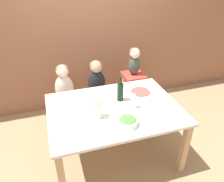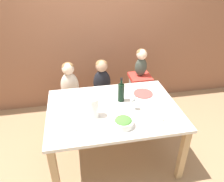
# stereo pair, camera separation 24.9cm
# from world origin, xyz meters

# --- Properties ---
(ground_plane) EXTENTS (14.00, 14.00, 0.00)m
(ground_plane) POSITION_xyz_m (0.00, 0.00, 0.00)
(ground_plane) COLOR #9E7A56
(wall_back) EXTENTS (10.00, 0.06, 2.70)m
(wall_back) POSITION_xyz_m (0.00, 1.37, 1.35)
(wall_back) COLOR #8E5B42
(wall_back) RESTS_ON ground_plane
(dining_table) EXTENTS (1.50, 1.08, 0.75)m
(dining_table) POSITION_xyz_m (0.00, 0.00, 0.66)
(dining_table) COLOR silver
(dining_table) RESTS_ON ground_plane
(chair_far_left) EXTENTS (0.37, 0.38, 0.47)m
(chair_far_left) POSITION_xyz_m (-0.48, 0.77, 0.39)
(chair_far_left) COLOR silver
(chair_far_left) RESTS_ON ground_plane
(chair_far_center) EXTENTS (0.37, 0.38, 0.47)m
(chair_far_center) POSITION_xyz_m (-0.02, 0.77, 0.39)
(chair_far_center) COLOR silver
(chair_far_center) RESTS_ON ground_plane
(chair_right_highchair) EXTENTS (0.31, 0.32, 0.73)m
(chair_right_highchair) POSITION_xyz_m (0.56, 0.77, 0.56)
(chair_right_highchair) COLOR silver
(chair_right_highchair) RESTS_ON ground_plane
(person_child_left) EXTENTS (0.25, 0.18, 0.55)m
(person_child_left) POSITION_xyz_m (-0.48, 0.77, 0.76)
(person_child_left) COLOR beige
(person_child_left) RESTS_ON chair_far_left
(person_child_center) EXTENTS (0.25, 0.18, 0.55)m
(person_child_center) POSITION_xyz_m (-0.02, 0.77, 0.76)
(person_child_center) COLOR black
(person_child_center) RESTS_ON chair_far_center
(person_baby_right) EXTENTS (0.18, 0.16, 0.41)m
(person_baby_right) POSITION_xyz_m (0.56, 0.77, 0.97)
(person_baby_right) COLOR #3D4238
(person_baby_right) RESTS_ON chair_right_highchair
(wine_bottle) EXTENTS (0.08, 0.08, 0.31)m
(wine_bottle) POSITION_xyz_m (0.12, 0.14, 0.87)
(wine_bottle) COLOR black
(wine_bottle) RESTS_ON dining_table
(paper_towel_roll) EXTENTS (0.11, 0.11, 0.22)m
(paper_towel_roll) POSITION_xyz_m (-0.24, -0.11, 0.86)
(paper_towel_roll) COLOR white
(paper_towel_roll) RESTS_ON dining_table
(wine_glass_near) EXTENTS (0.07, 0.07, 0.19)m
(wine_glass_near) POSITION_xyz_m (0.21, -0.06, 0.88)
(wine_glass_near) COLOR white
(wine_glass_near) RESTS_ON dining_table
(salad_bowl_large) EXTENTS (0.21, 0.21, 0.10)m
(salad_bowl_large) POSITION_xyz_m (0.04, -0.33, 0.80)
(salad_bowl_large) COLOR white
(salad_bowl_large) RESTS_ON dining_table
(dinner_plate_front_left) EXTENTS (0.24, 0.24, 0.01)m
(dinner_plate_front_left) POSITION_xyz_m (-0.50, -0.22, 0.76)
(dinner_plate_front_left) COLOR silver
(dinner_plate_front_left) RESTS_ON dining_table
(dinner_plate_back_left) EXTENTS (0.24, 0.24, 0.01)m
(dinner_plate_back_left) POSITION_xyz_m (-0.42, 0.33, 0.76)
(dinner_plate_back_left) COLOR silver
(dinner_plate_back_left) RESTS_ON dining_table
(dinner_plate_back_right) EXTENTS (0.24, 0.24, 0.01)m
(dinner_plate_back_right) POSITION_xyz_m (0.43, 0.23, 0.76)
(dinner_plate_back_right) COLOR #D14C47
(dinner_plate_back_right) RESTS_ON dining_table
(dinner_plate_front_right) EXTENTS (0.24, 0.24, 0.01)m
(dinner_plate_front_right) POSITION_xyz_m (0.42, -0.22, 0.76)
(dinner_plate_front_right) COLOR silver
(dinner_plate_front_right) RESTS_ON dining_table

